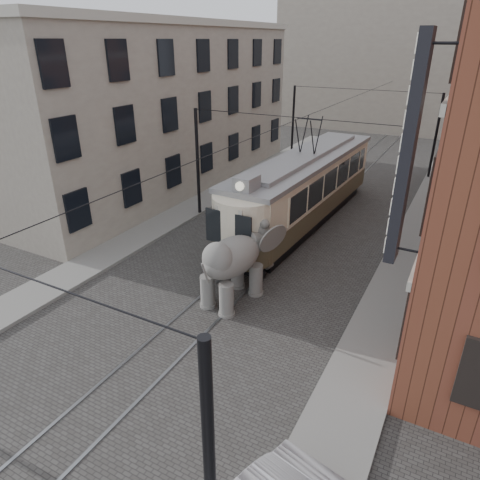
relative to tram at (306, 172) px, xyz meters
The scene contains 9 objects.
ground 8.36m from the tram, 90.40° to the right, with size 120.00×120.00×0.00m, color #3E3C39.
tram_rails 8.36m from the tram, 90.40° to the right, with size 1.54×80.00×0.02m, color slate, non-canonical shape.
sidewalk_right 10.24m from the tram, 52.93° to the right, with size 2.00×60.00×0.15m, color slate.
sidewalk_left 10.60m from the tram, 129.80° to the right, with size 2.00×60.00×0.15m, color slate.
stucco_building 11.47m from the tram, 169.08° to the left, with size 7.00×24.00×10.00m, color gray.
distant_block 32.40m from the tram, 90.10° to the left, with size 28.00×10.00×14.00m, color gray.
catenary 2.88m from the tram, 95.08° to the right, with size 11.00×30.20×6.00m, color black, non-canonical shape.
tram is the anchor object (origin of this frame).
elephant 9.00m from the tram, 87.08° to the right, with size 2.60×4.72×2.89m, color slate, non-canonical shape.
Camera 1 is at (7.59, -13.51, 9.26)m, focal length 32.31 mm.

